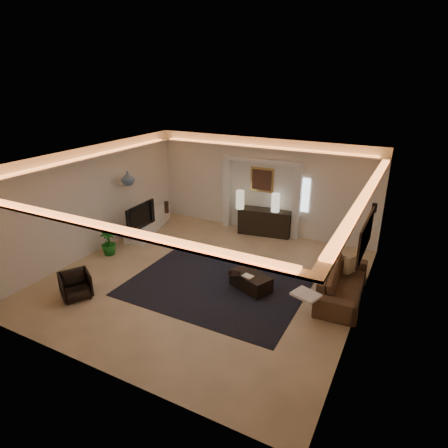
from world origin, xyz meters
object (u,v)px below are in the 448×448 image
at_px(coffee_table, 251,281).
at_px(armchair, 76,285).
at_px(sofa, 342,283).
at_px(console, 265,222).

bearing_deg(coffee_table, armchair, -124.30).
bearing_deg(sofa, armchair, 114.02).
height_order(console, sofa, console).
bearing_deg(coffee_table, console, 129.78).
relative_size(sofa, coffee_table, 2.39).
bearing_deg(armchair, console, 7.69).
height_order(sofa, coffee_table, sofa).
distance_m(sofa, armchair, 5.90).
distance_m(coffee_table, armchair, 3.91).
relative_size(console, armchair, 2.48).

